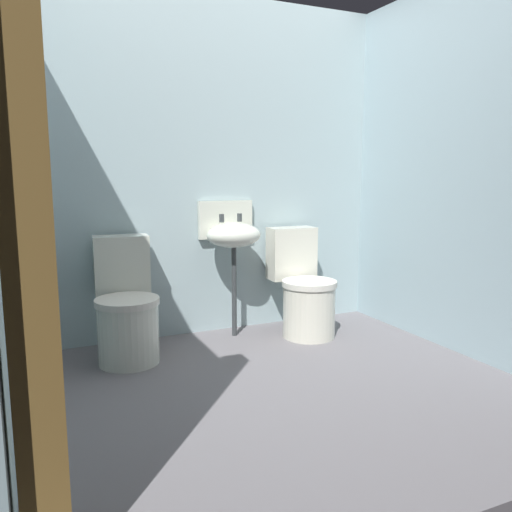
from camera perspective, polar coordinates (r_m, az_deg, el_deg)
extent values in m
cube|color=slate|center=(3.09, 2.21, -14.47)|extent=(3.10, 2.65, 0.08)
cube|color=#9FB7BB|center=(3.91, -5.45, 9.48)|extent=(3.10, 0.10, 2.45)
cube|color=#9EB9C1|center=(3.74, 21.39, 8.92)|extent=(0.10, 2.45, 2.45)
cube|color=brown|center=(1.56, -24.31, 9.41)|extent=(0.14, 0.14, 2.45)
cylinder|color=silver|center=(3.41, -13.79, -8.28)|extent=(0.41, 0.41, 0.38)
cylinder|color=silver|center=(3.36, -13.93, -4.85)|extent=(0.43, 0.43, 0.04)
cube|color=silver|center=(3.61, -14.49, -0.98)|extent=(0.37, 0.21, 0.40)
cylinder|color=silver|center=(3.85, 5.82, -6.06)|extent=(0.39, 0.39, 0.38)
cylinder|color=silver|center=(3.80, 5.87, -3.00)|extent=(0.41, 0.41, 0.04)
cube|color=silver|center=(4.03, 3.91, 0.32)|extent=(0.37, 0.19, 0.40)
cylinder|color=#373B3D|center=(3.83, -2.40, -3.96)|extent=(0.04, 0.04, 0.66)
ellipsoid|color=silver|center=(3.76, -2.45, 2.30)|extent=(0.40, 0.32, 0.18)
cube|color=silver|center=(3.90, -3.36, 4.02)|extent=(0.42, 0.04, 0.28)
cylinder|color=#373B3D|center=(3.77, -3.79, 4.15)|extent=(0.04, 0.04, 0.06)
cylinder|color=#373B3D|center=(3.82, -1.82, 4.23)|extent=(0.04, 0.04, 0.06)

